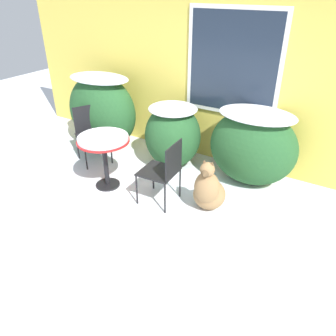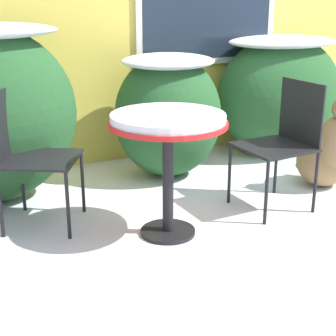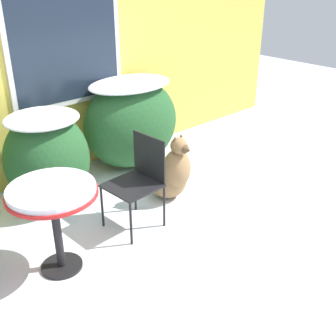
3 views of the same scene
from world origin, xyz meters
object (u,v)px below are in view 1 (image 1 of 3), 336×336
Objects in this scene: patio_chair_near_table at (91,131)px; dog at (208,191)px; patio_table at (104,144)px; patio_chair_far_side at (164,169)px.

patio_chair_near_table is 2.36m from dog.
patio_chair_near_table reaches higher than patio_table.
patio_chair_near_table is 1.00× the size of patio_chair_far_side.
dog is (1.55, 0.25, -0.39)m from patio_table.
patio_table is 0.98m from patio_chair_far_side.
patio_chair_far_side is 0.66m from dog.
patio_chair_near_table is at bearing -107.56° from patio_chair_far_side.
patio_chair_near_table is (-0.78, 0.54, -0.17)m from patio_table.
patio_chair_far_side is 1.18× the size of dog.
patio_chair_far_side reaches higher than dog.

